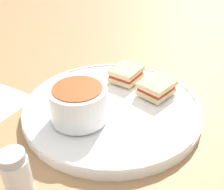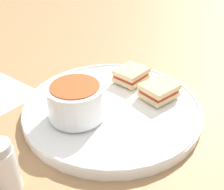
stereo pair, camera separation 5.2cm
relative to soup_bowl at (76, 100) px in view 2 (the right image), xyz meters
name	(u,v)px [view 2 (the right image)]	position (x,y,z in m)	size (l,w,h in m)	color
ground_plane	(112,111)	(0.04, 0.07, -0.05)	(2.40, 2.40, 0.00)	#9E754C
plate	(112,106)	(0.04, 0.07, -0.04)	(0.36, 0.36, 0.02)	white
soup_bowl	(76,100)	(0.00, 0.00, 0.00)	(0.10, 0.10, 0.06)	white
spoon	(62,93)	(-0.07, 0.04, -0.03)	(0.03, 0.11, 0.01)	silver
sandwich_half_near	(159,90)	(0.12, 0.13, -0.02)	(0.08, 0.09, 0.03)	#DBBC7F
sandwich_half_far	(130,74)	(0.04, 0.17, -0.02)	(0.07, 0.08, 0.03)	#DBBC7F
salt_shaker	(4,167)	(-0.01, -0.17, -0.01)	(0.04, 0.04, 0.08)	silver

